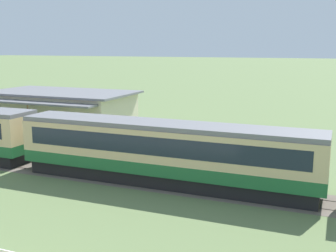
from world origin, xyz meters
TOP-DOWN VIEW (x-y plane):
  - ground_plane at (0.00, 0.00)m, footprint 600.00×600.00m
  - passenger_train at (-8.91, -0.14)m, footprint 62.66×3.13m
  - railway_track at (-18.93, -0.14)m, footprint 119.35×3.60m
  - station_building at (-25.09, 10.83)m, footprint 14.84×9.24m

SIDE VIEW (x-z plane):
  - ground_plane at x=0.00m, z-range 0.00..0.00m
  - railway_track at x=-18.93m, z-range -0.01..0.03m
  - station_building at x=-25.09m, z-range 0.03..4.35m
  - passenger_train at x=-8.91m, z-range 0.22..4.28m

